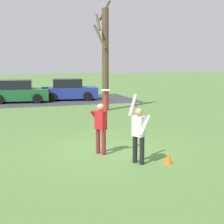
# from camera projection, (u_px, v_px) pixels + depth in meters

# --- Properties ---
(ground_plane) EXTENTS (120.00, 120.00, 0.00)m
(ground_plane) POSITION_uv_depth(u_px,v_px,m) (106.00, 152.00, 11.53)
(ground_plane) COLOR #567F3D
(person_catcher) EXTENTS (0.52, 0.59, 2.08)m
(person_catcher) POSITION_uv_depth(u_px,v_px,m) (101.00, 124.00, 11.12)
(person_catcher) COLOR maroon
(person_catcher) RESTS_ON ground_plane
(person_defender) EXTENTS (0.61, 0.66, 2.04)m
(person_defender) POSITION_uv_depth(u_px,v_px,m) (139.00, 131.00, 10.10)
(person_defender) COLOR black
(person_defender) RESTS_ON ground_plane
(frisbee_disc) EXTENTS (0.28, 0.28, 0.02)m
(frisbee_disc) POSITION_uv_depth(u_px,v_px,m) (106.00, 90.00, 10.80)
(frisbee_disc) COLOR white
(frisbee_disc) RESTS_ON person_catcher
(parked_car_green) EXTENTS (4.30, 2.44, 1.59)m
(parked_car_green) POSITION_uv_depth(u_px,v_px,m) (18.00, 92.00, 24.54)
(parked_car_green) COLOR #1E6633
(parked_car_green) RESTS_ON ground_plane
(parked_car_blue) EXTENTS (4.30, 2.44, 1.59)m
(parked_car_blue) POSITION_uv_depth(u_px,v_px,m) (69.00, 90.00, 25.93)
(parked_car_blue) COLOR #233893
(parked_car_blue) RESTS_ON ground_plane
(parking_strip) EXTENTS (17.03, 6.40, 0.01)m
(parking_strip) POSITION_uv_depth(u_px,v_px,m) (18.00, 102.00, 24.93)
(parking_strip) COLOR #38383D
(parking_strip) RESTS_ON ground_plane
(bare_tree_tall) EXTENTS (1.11, 1.19, 6.43)m
(bare_tree_tall) POSITION_uv_depth(u_px,v_px,m) (105.00, 57.00, 20.32)
(bare_tree_tall) COLOR brown
(bare_tree_tall) RESTS_ON ground_plane
(field_cone_orange) EXTENTS (0.26, 0.26, 0.32)m
(field_cone_orange) POSITION_uv_depth(u_px,v_px,m) (168.00, 158.00, 10.21)
(field_cone_orange) COLOR orange
(field_cone_orange) RESTS_ON ground_plane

